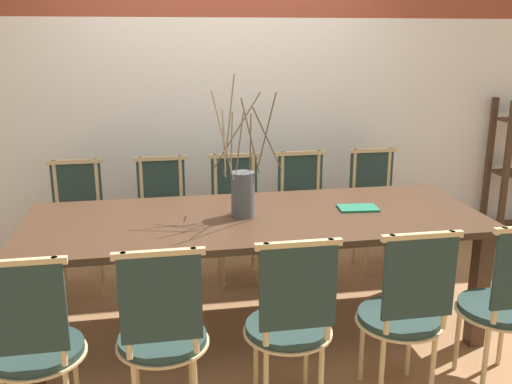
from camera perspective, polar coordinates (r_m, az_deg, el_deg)
name	(u,v)px	position (r m, az deg, el deg)	size (l,w,h in m)	color
ground_plane	(256,329)	(3.74, 0.00, -13.50)	(16.00, 16.00, 0.00)	#9E7047
wall_rear	(225,62)	(4.62, -3.14, 12.86)	(12.00, 0.06, 3.20)	white
dining_table	(256,229)	(3.46, 0.00, -3.74)	(2.74, 1.04, 0.76)	#422B1C
chair_near_leftend	(34,343)	(2.78, -21.35, -13.91)	(0.44, 0.44, 0.94)	#233833
chair_near_left	(162,332)	(2.72, -9.35, -13.62)	(0.44, 0.44, 0.94)	#233833
chair_near_center	(291,320)	(2.78, 3.47, -12.67)	(0.44, 0.44, 0.94)	#233833
chair_near_right	(404,310)	(2.96, 14.60, -11.34)	(0.44, 0.44, 0.94)	#233833
chair_near_rightend	(506,301)	(3.23, 23.73, -9.93)	(0.44, 0.44, 0.94)	#233833
chair_far_leftend	(78,224)	(4.29, -17.42, -3.06)	(0.44, 0.44, 0.94)	#233833
chair_far_left	(163,219)	(4.26, -9.28, -2.69)	(0.44, 0.44, 0.94)	#233833
chair_far_center	(237,215)	(4.30, -1.91, -2.31)	(0.44, 0.44, 0.94)	#233833
chair_far_right	(304,211)	(4.40, 4.79, -1.93)	(0.44, 0.44, 0.94)	#233833
chair_far_rightend	(376,207)	(4.58, 11.88, -1.50)	(0.44, 0.44, 0.94)	#233833
vase_centerpiece	(243,191)	(3.39, -1.33, 0.07)	(0.42, 0.42, 0.83)	#4C5156
book_stack	(358,208)	(3.62, 10.16, -1.60)	(0.26, 0.18, 0.01)	#1E6B4C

